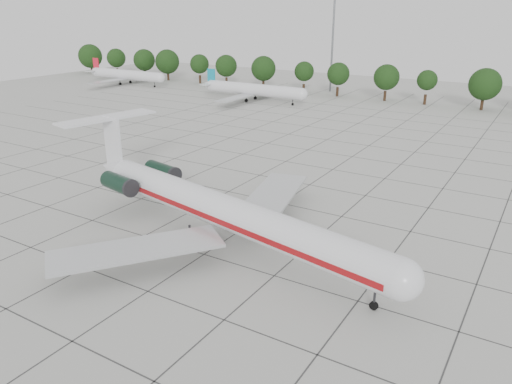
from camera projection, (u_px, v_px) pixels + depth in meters
ground at (247, 226)px, 55.73m from camera, size 260.00×260.00×0.00m
apron_joints at (306, 187)px, 67.72m from camera, size 170.00×170.00×0.02m
main_airliner at (213, 207)px, 51.33m from camera, size 43.90×34.14×10.39m
bg_airliner_a at (126, 75)px, 155.24m from camera, size 28.24×27.20×7.40m
bg_airliner_b at (253, 90)px, 127.78m from camera, size 28.24×27.20×7.40m
tree_line at (387, 77)px, 127.28m from camera, size 249.86×8.44×10.22m
floodlight_mast at (333, 40)px, 138.92m from camera, size 1.60×1.60×25.45m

